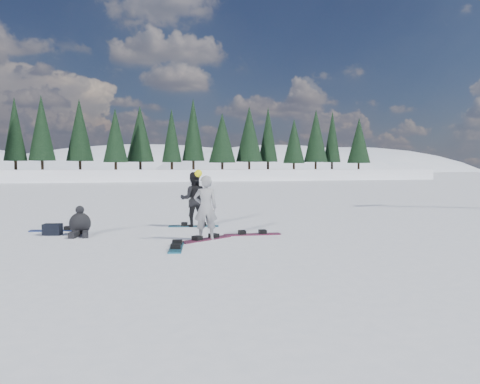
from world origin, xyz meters
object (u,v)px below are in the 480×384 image
at_px(snowboarder_woman, 205,207).
at_px(snowboard_loose_a, 177,247).
at_px(gear_bag, 52,229).
at_px(snowboard_loose_b, 252,234).
at_px(snowboarder_man, 194,199).
at_px(snowboard_loose_c, 58,230).
at_px(seated_rider, 80,224).

bearing_deg(snowboarder_woman, snowboard_loose_a, 51.30).
bearing_deg(gear_bag, snowboard_loose_b, -17.03).
height_order(snowboarder_man, snowboard_loose_a, snowboarder_man).
bearing_deg(snowboarder_man, snowboard_loose_b, 128.52).
relative_size(snowboard_loose_c, snowboard_loose_b, 1.00).
xyz_separation_m(snowboarder_man, snowboard_loose_b, (1.13, -2.20, -0.81)).
bearing_deg(seated_rider, snowboard_loose_a, -44.30).
xyz_separation_m(snowboard_loose_b, snowboard_loose_a, (-2.24, -1.36, 0.00)).
distance_m(gear_bag, snowboard_loose_c, 0.84).
distance_m(gear_bag, snowboard_loose_b, 5.28).
bearing_deg(snowboard_loose_b, snowboard_loose_c, 160.60).
xyz_separation_m(snowboard_loose_c, snowboard_loose_b, (4.98, -2.37, 0.00)).
height_order(snowboarder_woman, gear_bag, snowboarder_woman).
relative_size(snowboarder_woman, snowboarder_man, 1.05).
xyz_separation_m(snowboarder_woman, snowboard_loose_c, (-3.61, 2.83, -0.79)).
bearing_deg(snowboard_loose_a, snowboarder_woman, -31.10).
height_order(seated_rider, snowboard_loose_b, seated_rider).
distance_m(snowboarder_woman, snowboard_loose_c, 4.66).
xyz_separation_m(snowboarder_woman, snowboard_loose_a, (-0.87, -0.90, -0.79)).
distance_m(snowboard_loose_c, snowboard_loose_a, 4.63).
relative_size(snowboarder_man, seated_rider, 1.73).
distance_m(snowboarder_woman, snowboard_loose_b, 1.65).
bearing_deg(seated_rider, snowboard_loose_c, 127.81).
bearing_deg(snowboarder_woman, gear_bag, -23.28).
bearing_deg(snowboarder_woman, snowboard_loose_b, -156.12).
bearing_deg(gear_bag, snowboard_loose_c, 85.38).
bearing_deg(snowboarder_man, seated_rider, 26.96).
distance_m(snowboarder_woman, snowboarder_man, 2.67).
bearing_deg(snowboard_loose_b, snowboard_loose_a, -142.78).
bearing_deg(snowboard_loose_a, gear_bag, 56.98).
relative_size(snowboarder_man, snowboard_loose_b, 1.10).
distance_m(snowboard_loose_c, snowboard_loose_b, 5.52).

